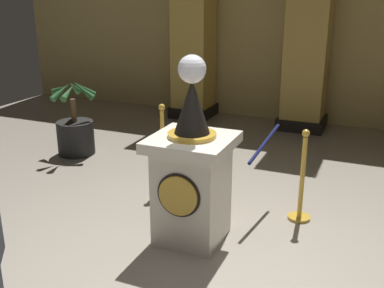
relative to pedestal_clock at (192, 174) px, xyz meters
name	(u,v)px	position (x,y,z in m)	size (l,w,h in m)	color
ground_plane	(202,268)	(0.29, -0.45, -0.69)	(12.51, 12.51, 0.00)	#9E9384
back_wall	(315,15)	(0.29, 4.87, 1.26)	(12.51, 0.16, 3.89)	tan
pedestal_clock	(192,174)	(0.00, 0.00, 0.00)	(0.75, 0.75, 1.81)	silver
stanchion_near	(301,189)	(0.91, 0.83, -0.34)	(0.24, 0.24, 1.00)	gold
stanchion_far	(163,159)	(-0.81, 1.00, -0.31)	(0.24, 0.24, 1.07)	gold
velvet_rope	(228,137)	(0.05, 0.91, 0.10)	(0.98, 0.96, 0.22)	#141947
column_left	(194,19)	(-1.84, 4.37, 1.17)	(0.81, 0.81, 3.73)	black
column_centre_rear	(310,22)	(0.29, 4.37, 1.17)	(0.84, 0.84, 3.73)	black
potted_palm_left	(75,131)	(-2.59, 1.62, -0.34)	(0.72, 0.69, 1.15)	black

